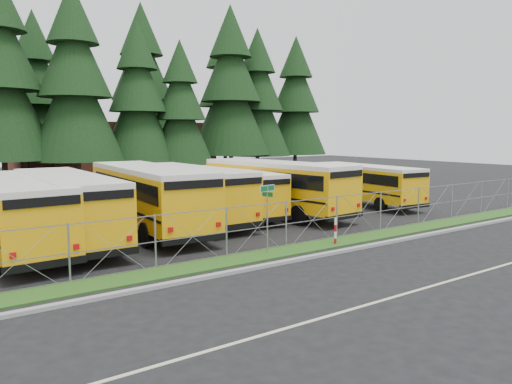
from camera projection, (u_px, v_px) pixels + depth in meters
ground at (289, 240)px, 22.80m from camera, size 120.00×120.00×0.00m
curb at (337, 252)px, 20.28m from camera, size 50.00×0.25×0.12m
grass_verge at (314, 246)px, 21.42m from camera, size 50.00×1.40×0.06m
road_lane_line at (444, 283)px, 16.32m from camera, size 50.00×0.12×0.01m
chainlink_fence at (304, 222)px, 21.87m from camera, size 44.00×0.10×2.00m
brick_building at (113, 148)px, 58.29m from camera, size 22.00×10.00×6.00m
bus_1 at (9, 215)px, 20.44m from camera, size 3.22×11.67×3.03m
bus_2 at (64, 209)px, 22.02m from camera, size 3.04×11.79×3.07m
bus_3 at (146, 199)px, 24.77m from camera, size 3.65×12.48×3.23m
bus_4 at (187, 194)px, 27.27m from camera, size 2.76×11.52×3.02m
bus_5 at (226, 193)px, 29.08m from camera, size 3.10×10.61×2.75m
bus_6 at (272, 188)px, 29.59m from camera, size 4.09×12.33×3.17m
bus_east at (361, 185)px, 33.64m from camera, size 3.41×10.49×2.70m
street_sign at (267, 204)px, 19.89m from camera, size 0.83×0.54×2.81m
striped_bollard at (335, 231)px, 21.71m from camera, size 0.11×0.11×1.20m
conifer_4 at (75, 87)px, 41.08m from camera, size 7.74×7.74×17.13m
conifer_5 at (138, 104)px, 44.53m from camera, size 6.69×6.69×14.79m
conifer_6 at (181, 113)px, 45.99m from camera, size 6.02×6.02×13.30m
conifer_7 at (231, 93)px, 50.78m from camera, size 7.97×7.97×17.63m
conifer_8 at (257, 103)px, 53.80m from camera, size 7.20×7.20×15.93m
conifer_9 at (296, 106)px, 57.92m from camera, size 7.17×7.17×15.86m
conifer_11 at (36, 97)px, 48.63m from camera, size 7.52×7.52×16.63m
conifer_12 at (143, 92)px, 51.57m from camera, size 8.17×8.17×18.06m
conifer_13 at (225, 99)px, 56.46m from camera, size 7.75×7.75×17.13m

